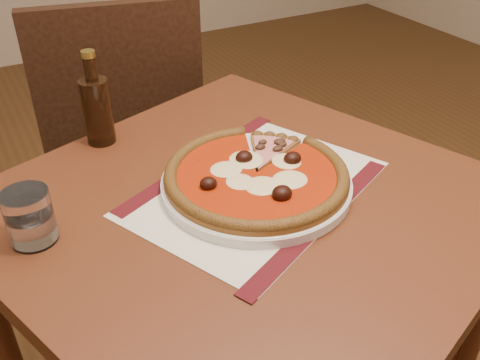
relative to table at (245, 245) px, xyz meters
name	(u,v)px	position (x,y,z in m)	size (l,w,h in m)	color
table	(245,245)	(0.00, 0.00, 0.00)	(1.02, 1.02, 0.75)	brown
chair_far	(123,129)	(0.01, 0.75, -0.11)	(0.52, 0.52, 0.93)	black
placemat	(256,188)	(0.03, 0.02, 0.10)	(0.44, 0.31, 0.00)	beige
plate	(256,184)	(0.03, 0.02, 0.11)	(0.34, 0.34, 0.02)	white
pizza	(256,174)	(0.03, 0.02, 0.13)	(0.33, 0.33, 0.04)	#935C23
ham_slice	(270,147)	(0.11, 0.09, 0.13)	(0.13, 0.13, 0.02)	#935C23
water_glass	(30,217)	(-0.34, 0.07, 0.15)	(0.07, 0.07, 0.09)	white
bottle	(97,108)	(-0.16, 0.32, 0.18)	(0.06, 0.06, 0.19)	black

